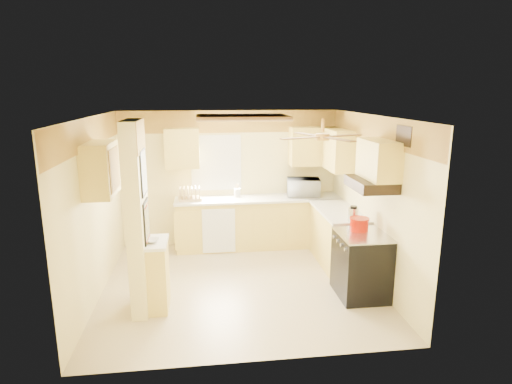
{
  "coord_description": "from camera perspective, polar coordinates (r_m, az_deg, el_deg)",
  "views": [
    {
      "loc": [
        -0.51,
        -5.93,
        2.84
      ],
      "look_at": [
        0.29,
        0.35,
        1.34
      ],
      "focal_mm": 30.0,
      "sensor_mm": 36.0,
      "label": 1
    }
  ],
  "objects": [
    {
      "name": "partition_column",
      "position": [
        5.67,
        -15.53,
        -3.47
      ],
      "size": [
        0.2,
        0.7,
        2.5
      ],
      "primitive_type": "cube",
      "color": "#F2E094",
      "rests_on": "floor"
    },
    {
      "name": "wall_left",
      "position": [
        6.31,
        -20.7,
        -2.14
      ],
      "size": [
        0.0,
        3.8,
        3.8
      ],
      "primitive_type": "plane",
      "rotation": [
        1.57,
        0.0,
        1.57
      ],
      "color": "#F2E094",
      "rests_on": "floor"
    },
    {
      "name": "vent_grate",
      "position": [
        5.64,
        19.12,
        7.1
      ],
      "size": [
        0.02,
        0.4,
        0.25
      ],
      "primitive_type": "cube",
      "color": "black",
      "rests_on": "wall_right"
    },
    {
      "name": "upper_cab_left_wall",
      "position": [
        5.91,
        -20.06,
        2.87
      ],
      "size": [
        0.35,
        0.75,
        0.7
      ],
      "primitive_type": "cube",
      "color": "#E7CA5B",
      "rests_on": "wall_left"
    },
    {
      "name": "kettle",
      "position": [
        6.54,
        12.84,
        -2.9
      ],
      "size": [
        0.15,
        0.15,
        0.23
      ],
      "color": "silver",
      "rests_on": "countertop_right"
    },
    {
      "name": "utensil_crock",
      "position": [
        7.87,
        -2.51,
        -0.07
      ],
      "size": [
        0.12,
        0.12,
        0.24
      ],
      "color": "white",
      "rests_on": "countertop_back"
    },
    {
      "name": "stove",
      "position": [
        6.27,
        13.84,
        -9.39
      ],
      "size": [
        0.68,
        0.77,
        0.92
      ],
      "color": "black",
      "rests_on": "floor"
    },
    {
      "name": "dishwasher_panel",
      "position": [
        7.61,
        -4.98,
        -5.19
      ],
      "size": [
        0.58,
        0.02,
        0.8
      ],
      "primitive_type": "cube",
      "color": "white",
      "rests_on": "lower_cabinets_back"
    },
    {
      "name": "wall_right",
      "position": [
        6.63,
        15.19,
        -1.03
      ],
      "size": [
        0.0,
        3.8,
        3.8
      ],
      "primitive_type": "plane",
      "rotation": [
        1.57,
        0.0,
        -1.57
      ],
      "color": "#F2E094",
      "rests_on": "floor"
    },
    {
      "name": "lower_cabinets_back",
      "position": [
        7.96,
        0.33,
        -4.15
      ],
      "size": [
        3.0,
        0.6,
        0.9
      ],
      "primitive_type": "cube",
      "color": "#E7CA5B",
      "rests_on": "floor"
    },
    {
      "name": "range_hood",
      "position": [
        5.96,
        15.08,
        1.04
      ],
      "size": [
        0.5,
        0.76,
        0.14
      ],
      "primitive_type": "cube",
      "color": "black",
      "rests_on": "upper_cab_over_stove"
    },
    {
      "name": "lower_cabinets_right",
      "position": [
        7.29,
        10.83,
        -6.05
      ],
      "size": [
        0.6,
        1.4,
        0.9
      ],
      "primitive_type": "cube",
      "color": "#E7CA5B",
      "rests_on": "floor"
    },
    {
      "name": "wallpaper_border",
      "position": [
        7.84,
        -3.6,
        9.35
      ],
      "size": [
        4.0,
        0.02,
        0.4
      ],
      "primitive_type": "cube",
      "color": "gold",
      "rests_on": "wall_back"
    },
    {
      "name": "countertop_right",
      "position": [
        7.15,
        10.92,
        -2.5
      ],
      "size": [
        0.64,
        1.44,
        0.04
      ],
      "primitive_type": "cube",
      "color": "white",
      "rests_on": "lower_cabinets_right"
    },
    {
      "name": "wall_front",
      "position": [
        4.36,
        -0.06,
        -8.07
      ],
      "size": [
        4.0,
        0.0,
        4.0
      ],
      "primitive_type": "plane",
      "rotation": [
        -1.57,
        0.0,
        0.0
      ],
      "color": "#F2E094",
      "rests_on": "floor"
    },
    {
      "name": "upper_cab_back_left",
      "position": [
        7.72,
        -9.81,
        5.76
      ],
      "size": [
        0.6,
        0.35,
        0.7
      ],
      "primitive_type": "cube",
      "color": "#E7CA5B",
      "rests_on": "wall_back"
    },
    {
      "name": "ceiling_fan",
      "position": [
        5.47,
        8.85,
        7.35
      ],
      "size": [
        1.15,
        1.15,
        0.26
      ],
      "color": "gold",
      "rests_on": "ceiling"
    },
    {
      "name": "countertop_back",
      "position": [
        7.82,
        0.35,
        -0.89
      ],
      "size": [
        3.04,
        0.64,
        0.04
      ],
      "primitive_type": "cube",
      "color": "white",
      "rests_on": "lower_cabinets_back"
    },
    {
      "name": "ceiling",
      "position": [
        5.96,
        -2.41,
        10.04
      ],
      "size": [
        4.0,
        4.0,
        0.0
      ],
      "primitive_type": "plane",
      "rotation": [
        3.14,
        0.0,
        0.0
      ],
      "color": "white",
      "rests_on": "wall_back"
    },
    {
      "name": "dutch_oven",
      "position": [
        6.22,
        13.59,
        -4.18
      ],
      "size": [
        0.28,
        0.28,
        0.18
      ],
      "color": "#A80F00",
      "rests_on": "stove"
    },
    {
      "name": "ceiling_light_panel",
      "position": [
        6.47,
        -1.9,
        9.9
      ],
      "size": [
        1.35,
        0.95,
        0.06
      ],
      "color": "brown",
      "rests_on": "ceiling"
    },
    {
      "name": "partition_ledge",
      "position": [
        5.92,
        -12.9,
        -10.86
      ],
      "size": [
        0.25,
        0.55,
        0.9
      ],
      "primitive_type": "cube",
      "color": "#E7CA5B",
      "rests_on": "floor"
    },
    {
      "name": "dish_rack",
      "position": [
        7.72,
        -8.83,
        -0.45
      ],
      "size": [
        0.43,
        0.33,
        0.23
      ],
      "color": "#D7B97C",
      "rests_on": "countertop_back"
    },
    {
      "name": "window",
      "position": [
        7.92,
        -5.33,
        3.89
      ],
      "size": [
        0.92,
        0.02,
        1.02
      ],
      "color": "white",
      "rests_on": "wall_back"
    },
    {
      "name": "upper_cab_over_stove",
      "position": [
        5.93,
        16.03,
        4.17
      ],
      "size": [
        0.35,
        0.76,
        0.52
      ],
      "primitive_type": "cube",
      "color": "#E7CA5B",
      "rests_on": "wall_right"
    },
    {
      "name": "poster_nashville",
      "position": [
        5.67,
        -14.38,
        -3.93
      ],
      "size": [
        0.02,
        0.42,
        0.57
      ],
      "color": "black",
      "rests_on": "partition_column"
    },
    {
      "name": "poster_menu",
      "position": [
        5.52,
        -14.77,
        2.54
      ],
      "size": [
        0.02,
        0.42,
        0.57
      ],
      "color": "black",
      "rests_on": "partition_column"
    },
    {
      "name": "upper_cab_right",
      "position": [
        7.61,
        10.69,
        5.62
      ],
      "size": [
        0.35,
        1.0,
        0.7
      ],
      "primitive_type": "cube",
      "color": "#E7CA5B",
      "rests_on": "wall_right"
    },
    {
      "name": "ledge_top",
      "position": [
        5.74,
        -13.14,
        -6.58
      ],
      "size": [
        0.28,
        0.58,
        0.04
      ],
      "primitive_type": "cube",
      "color": "white",
      "rests_on": "partition_ledge"
    },
    {
      "name": "upper_cab_back_right",
      "position": [
        7.99,
        7.75,
        6.08
      ],
      "size": [
        0.9,
        0.35,
        0.7
      ],
      "primitive_type": "cube",
      "color": "#E7CA5B",
      "rests_on": "wall_back"
    },
    {
      "name": "bowl",
      "position": [
        5.69,
        -13.68,
        -6.33
      ],
      "size": [
        0.22,
        0.22,
        0.05
      ],
      "primitive_type": "imported",
      "rotation": [
        0.0,
        0.0,
        -0.16
      ],
      "color": "white",
      "rests_on": "ledge_top"
    },
    {
      "name": "microwave",
      "position": [
        7.95,
        6.35,
        0.62
      ],
      "size": [
        0.64,
        0.48,
        0.33
      ],
      "primitive_type": "imported",
      "rotation": [
        0.0,
        0.0,
        3.0
      ],
      "color": "white",
      "rests_on": "countertop_back"
    },
    {
      "name": "floor",
      "position": [
        6.59,
        -2.19,
        -12.21
      ],
      "size": [
        4.0,
        4.0,
        0.0
      ],
      "primitive_type": "plane",
      "color": "tan",
      "rests_on": "ground"
    },
    {
      "name": "wall_back",
      "position": [
        8.0,
        -3.5,
        1.84
      ],
      "size": [
        4.0,
        0.0,
        4.0
      ],
      "primitive_type": "plane",
      "rotation": [
        1.57,
        0.0,
        0.0
      ],
      "color": "#F2E094",
      "rests_on": "floor"
    }
  ]
}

